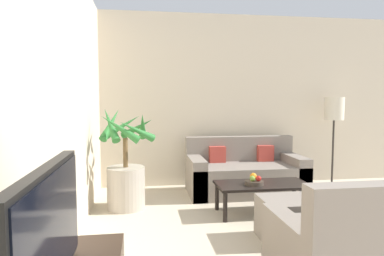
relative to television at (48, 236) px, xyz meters
name	(u,v)px	position (x,y,z in m)	size (l,w,h in m)	color
wall_back	(312,100)	(3.15, 4.09, 0.48)	(8.49, 0.06, 2.70)	beige
wall_left	(23,103)	(-0.33, 0.81, 0.48)	(0.06, 8.09, 2.70)	beige
television	(48,236)	(0.00, 0.00, 0.00)	(0.18, 0.85, 0.50)	black
potted_palm	(126,173)	(0.14, 3.01, -0.42)	(0.70, 0.77, 1.29)	#ADA393
sofa_loveseat	(245,174)	(1.82, 3.50, -0.59)	(1.66, 0.83, 0.80)	gray
floor_lamp	(334,113)	(3.31, 3.67, 0.28)	(0.29, 0.29, 1.40)	#2D2823
coffee_table	(262,187)	(1.75, 2.57, -0.55)	(1.10, 0.52, 0.37)	black
fruit_bowl	(254,183)	(1.63, 2.51, -0.48)	(0.22, 0.22, 0.05)	#42382D
apple_red	(259,178)	(1.68, 2.48, -0.42)	(0.06, 0.06, 0.06)	red
apple_green	(252,179)	(1.61, 2.49, -0.42)	(0.06, 0.06, 0.06)	olive
orange_fruit	(253,176)	(1.64, 2.56, -0.41)	(0.08, 0.08, 0.08)	orange
armchair	(337,251)	(1.75, 0.96, -0.61)	(0.81, 0.87, 0.84)	gray
ottoman	(295,219)	(1.81, 1.78, -0.66)	(0.68, 0.48, 0.41)	gray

